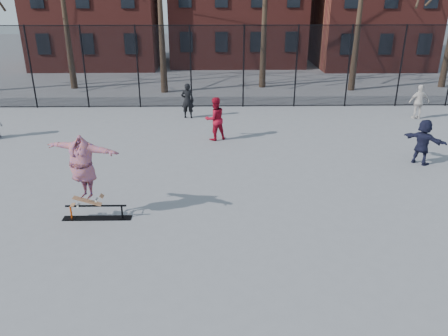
{
  "coord_description": "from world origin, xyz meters",
  "views": [
    {
      "loc": [
        -0.17,
        -8.68,
        5.66
      ],
      "look_at": [
        0.02,
        1.5,
        1.42
      ],
      "focal_mm": 35.0,
      "sensor_mm": 36.0,
      "label": 1
    }
  ],
  "objects_px": {
    "skate_rail": "(97,213)",
    "skater": "(83,172)",
    "bystander_white": "(419,102)",
    "skateboard": "(88,203)",
    "bystander_navy": "(423,142)",
    "bystander_black": "(188,101)",
    "bystander_red": "(215,119)"
  },
  "relations": [
    {
      "from": "skateboard",
      "to": "skater",
      "type": "height_order",
      "value": "skater"
    },
    {
      "from": "bystander_black",
      "to": "bystander_navy",
      "type": "distance_m",
      "value": 10.18
    },
    {
      "from": "skate_rail",
      "to": "skateboard",
      "type": "relative_size",
      "value": 2.25
    },
    {
      "from": "skater",
      "to": "bystander_navy",
      "type": "distance_m",
      "value": 11.03
    },
    {
      "from": "skate_rail",
      "to": "skater",
      "type": "distance_m",
      "value": 1.19
    },
    {
      "from": "bystander_white",
      "to": "bystander_navy",
      "type": "bearing_deg",
      "value": 66.2
    },
    {
      "from": "bystander_red",
      "to": "skate_rail",
      "type": "bearing_deg",
      "value": 38.88
    },
    {
      "from": "skateboard",
      "to": "skater",
      "type": "distance_m",
      "value": 0.88
    },
    {
      "from": "skate_rail",
      "to": "bystander_navy",
      "type": "bearing_deg",
      "value": 19.91
    },
    {
      "from": "bystander_red",
      "to": "bystander_navy",
      "type": "distance_m",
      "value": 7.56
    },
    {
      "from": "bystander_red",
      "to": "bystander_navy",
      "type": "height_order",
      "value": "bystander_red"
    },
    {
      "from": "skateboard",
      "to": "bystander_black",
      "type": "height_order",
      "value": "bystander_black"
    },
    {
      "from": "bystander_red",
      "to": "skater",
      "type": "bearing_deg",
      "value": 37.42
    },
    {
      "from": "bystander_black",
      "to": "bystander_red",
      "type": "xyz_separation_m",
      "value": [
        1.26,
        -3.16,
        0.05
      ]
    },
    {
      "from": "bystander_white",
      "to": "skateboard",
      "type": "bearing_deg",
      "value": 34.5
    },
    {
      "from": "skate_rail",
      "to": "bystander_navy",
      "type": "relative_size",
      "value": 1.14
    },
    {
      "from": "skate_rail",
      "to": "skateboard",
      "type": "xyz_separation_m",
      "value": [
        -0.2,
        0.0,
        0.29
      ]
    },
    {
      "from": "skate_rail",
      "to": "bystander_navy",
      "type": "height_order",
      "value": "bystander_navy"
    },
    {
      "from": "skater",
      "to": "bystander_black",
      "type": "height_order",
      "value": "skater"
    },
    {
      "from": "skater",
      "to": "bystander_black",
      "type": "xyz_separation_m",
      "value": [
        2.06,
        9.53,
        -0.52
      ]
    },
    {
      "from": "bystander_black",
      "to": "skateboard",
      "type": "bearing_deg",
      "value": 82.68
    },
    {
      "from": "skate_rail",
      "to": "bystander_black",
      "type": "distance_m",
      "value": 9.73
    },
    {
      "from": "skate_rail",
      "to": "bystander_white",
      "type": "height_order",
      "value": "bystander_white"
    },
    {
      "from": "skater",
      "to": "skate_rail",
      "type": "bearing_deg",
      "value": 19.69
    },
    {
      "from": "bystander_black",
      "to": "bystander_white",
      "type": "distance_m",
      "value": 10.59
    },
    {
      "from": "skater",
      "to": "bystander_black",
      "type": "bearing_deg",
      "value": 97.52
    },
    {
      "from": "skate_rail",
      "to": "bystander_white",
      "type": "distance_m",
      "value": 15.47
    },
    {
      "from": "skate_rail",
      "to": "bystander_navy",
      "type": "distance_m",
      "value": 10.85
    },
    {
      "from": "skateboard",
      "to": "bystander_white",
      "type": "relative_size",
      "value": 0.51
    },
    {
      "from": "skateboard",
      "to": "bystander_red",
      "type": "relative_size",
      "value": 0.47
    },
    {
      "from": "skateboard",
      "to": "bystander_navy",
      "type": "xyz_separation_m",
      "value": [
        10.39,
        3.69,
        0.34
      ]
    },
    {
      "from": "skate_rail",
      "to": "skater",
      "type": "height_order",
      "value": "skater"
    }
  ]
}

